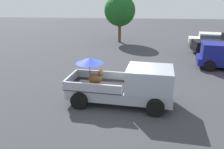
% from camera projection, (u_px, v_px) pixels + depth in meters
% --- Properties ---
extents(ground_plane, '(80.00, 80.00, 0.00)m').
position_uv_depth(ground_plane, '(120.00, 103.00, 11.53)').
color(ground_plane, '#38383D').
extents(pickup_truck_main, '(5.24, 2.75, 2.18)m').
position_uv_depth(pickup_truck_main, '(128.00, 85.00, 11.14)').
color(pickup_truck_main, black).
rests_on(pickup_truck_main, ground).
extents(pickup_truck_red, '(4.87, 2.32, 1.80)m').
position_uv_depth(pickup_truck_red, '(224.00, 45.00, 20.25)').
color(pickup_truck_red, black).
rests_on(pickup_truck_red, ground).
extents(parked_sedan_near, '(4.55, 2.57, 1.33)m').
position_uv_depth(parked_sedan_near, '(211.00, 39.00, 23.39)').
color(parked_sedan_near, black).
rests_on(parked_sedan_near, ground).
extents(tree_by_lot, '(3.29, 3.29, 5.02)m').
position_uv_depth(tree_by_lot, '(120.00, 11.00, 24.54)').
color(tree_by_lot, brown).
rests_on(tree_by_lot, ground).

